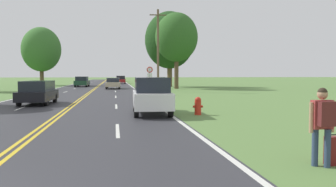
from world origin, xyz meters
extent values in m
cube|color=silver|center=(2.65, 7.50, 0.01)|extent=(0.12, 3.00, 0.00)
cube|color=silver|center=(2.65, 16.50, 0.01)|extent=(0.12, 3.00, 0.00)
cube|color=silver|center=(2.65, 25.50, 0.01)|extent=(0.12, 3.00, 0.00)
cube|color=silver|center=(2.65, 34.50, 0.01)|extent=(0.12, 3.00, 0.00)
cube|color=silver|center=(2.65, 43.50, 0.01)|extent=(0.12, 3.00, 0.00)
cube|color=silver|center=(2.65, 52.50, 0.01)|extent=(0.12, 3.00, 0.00)
cube|color=silver|center=(2.65, 61.50, 0.01)|extent=(0.12, 3.00, 0.00)
cube|color=silver|center=(2.65, 70.50, 0.01)|extent=(0.12, 3.00, 0.00)
cube|color=silver|center=(2.65, 79.50, 0.01)|extent=(0.12, 3.00, 0.00)
cube|color=silver|center=(2.65, 88.50, 0.01)|extent=(0.12, 3.00, 0.00)
cube|color=silver|center=(2.65, 97.50, 0.01)|extent=(0.12, 3.00, 0.00)
cube|color=silver|center=(2.65, 106.50, 0.01)|extent=(0.12, 3.00, 0.00)
cube|color=silver|center=(-2.65, 16.50, 0.01)|extent=(0.12, 3.00, 0.00)
cube|color=silver|center=(-2.65, 25.50, 0.01)|extent=(0.12, 3.00, 0.00)
cube|color=silver|center=(-2.65, 34.50, 0.01)|extent=(0.12, 3.00, 0.00)
cube|color=silver|center=(-2.65, 43.50, 0.01)|extent=(0.12, 3.00, 0.00)
cube|color=silver|center=(-2.65, 52.50, 0.01)|extent=(0.12, 3.00, 0.00)
cube|color=silver|center=(-2.65, 61.50, 0.01)|extent=(0.12, 3.00, 0.00)
cube|color=silver|center=(-2.65, 70.50, 0.01)|extent=(0.12, 3.00, 0.00)
cube|color=silver|center=(-2.65, 79.50, 0.01)|extent=(0.12, 3.00, 0.00)
cube|color=silver|center=(-2.65, 88.50, 0.01)|extent=(0.12, 3.00, 0.00)
cube|color=silver|center=(-2.65, 97.50, 0.01)|extent=(0.12, 3.00, 0.00)
cube|color=silver|center=(-2.65, 106.50, 0.01)|extent=(0.12, 3.00, 0.00)
cylinder|color=navy|center=(6.70, 2.20, 0.40)|extent=(0.13, 0.13, 0.80)
cylinder|color=navy|center=(6.88, 2.04, 0.40)|extent=(0.13, 0.13, 0.80)
cube|color=#993333|center=(6.79, 2.12, 1.09)|extent=(0.43, 0.18, 0.60)
sphere|color=tan|center=(6.79, 2.12, 1.51)|extent=(0.22, 0.22, 0.22)
sphere|color=#2D2319|center=(6.79, 2.12, 1.55)|extent=(0.20, 0.20, 0.20)
cylinder|color=tan|center=(6.56, 2.12, 1.03)|extent=(0.09, 0.09, 0.63)
cylinder|color=tan|center=(7.03, 2.12, 1.03)|extent=(0.09, 0.09, 0.63)
cube|color=#561E1E|center=(6.79, 1.95, 1.12)|extent=(0.35, 0.17, 0.50)
cube|color=maroon|center=(7.16, 2.21, 0.30)|extent=(0.39, 0.20, 0.61)
cylinder|color=black|center=(7.16, 2.21, 0.65)|extent=(0.27, 0.03, 0.02)
cylinder|color=red|center=(6.45, 11.70, 0.32)|extent=(0.31, 0.31, 0.64)
sphere|color=red|center=(6.45, 11.70, 0.70)|extent=(0.30, 0.30, 0.30)
cylinder|color=red|center=(6.64, 11.70, 0.39)|extent=(0.08, 0.11, 0.11)
cylinder|color=red|center=(6.25, 11.70, 0.39)|extent=(0.08, 0.11, 0.11)
cylinder|color=gray|center=(5.83, 28.58, 1.29)|extent=(0.07, 0.07, 2.58)
cylinder|color=white|center=(5.83, 28.56, 2.33)|extent=(0.60, 0.02, 0.60)
torus|color=red|center=(5.83, 28.55, 2.33)|extent=(0.55, 0.07, 0.55)
cube|color=white|center=(5.83, 28.56, 1.78)|extent=(0.44, 0.02, 0.44)
cylinder|color=brown|center=(7.26, 33.84, 4.45)|extent=(0.24, 0.24, 8.89)
cube|color=brown|center=(7.26, 33.84, 8.29)|extent=(1.80, 0.12, 0.10)
cylinder|color=brown|center=(10.79, 48.34, 1.93)|extent=(0.74, 0.74, 3.85)
ellipsoid|color=#1E4219|center=(10.79, 48.34, 7.01)|extent=(7.44, 7.44, 8.55)
cylinder|color=brown|center=(10.58, 41.22, 2.18)|extent=(0.56, 0.56, 4.35)
ellipsoid|color=#2D5B23|center=(10.58, 41.22, 6.71)|extent=(5.56, 5.56, 6.39)
cylinder|color=brown|center=(-9.56, 57.80, 1.65)|extent=(0.65, 0.65, 3.31)
ellipsoid|color=#386B2D|center=(-9.56, 57.80, 6.06)|extent=(6.47, 6.47, 7.44)
cylinder|color=black|center=(5.02, 10.95, 0.38)|extent=(0.23, 0.77, 0.76)
cylinder|color=black|center=(3.50, 11.01, 0.38)|extent=(0.23, 0.77, 0.76)
cylinder|color=black|center=(5.12, 13.61, 0.38)|extent=(0.23, 0.77, 0.76)
cylinder|color=black|center=(3.59, 13.66, 0.38)|extent=(0.23, 0.77, 0.76)
cube|color=white|center=(4.31, 12.31, 0.71)|extent=(1.88, 4.35, 0.74)
cube|color=#1E232D|center=(4.31, 12.31, 1.42)|extent=(1.63, 3.05, 0.69)
cylinder|color=black|center=(-2.99, 20.11, 0.31)|extent=(0.22, 0.62, 0.62)
cylinder|color=black|center=(-1.42, 20.06, 0.31)|extent=(0.22, 0.62, 0.62)
cylinder|color=black|center=(-3.07, 17.48, 0.31)|extent=(0.22, 0.62, 0.62)
cylinder|color=black|center=(-1.50, 17.43, 0.31)|extent=(0.22, 0.62, 0.62)
cube|color=black|center=(-2.25, 18.77, 0.57)|extent=(1.91, 4.30, 0.59)
cube|color=#1E232D|center=(-2.25, 18.77, 1.18)|extent=(1.65, 3.02, 0.63)
cylinder|color=black|center=(3.14, 40.72, 0.33)|extent=(0.22, 0.67, 0.66)
cylinder|color=black|center=(1.54, 40.77, 0.33)|extent=(0.22, 0.67, 0.66)
cylinder|color=black|center=(3.22, 43.53, 0.33)|extent=(0.22, 0.67, 0.66)
cylinder|color=black|center=(1.61, 43.57, 0.33)|extent=(0.22, 0.67, 0.66)
cube|color=#C1B28E|center=(2.38, 42.15, 0.58)|extent=(1.93, 4.57, 0.57)
cube|color=#1E232D|center=(2.38, 42.33, 1.14)|extent=(1.66, 2.53, 0.55)
cylinder|color=black|center=(-3.05, 51.67, 0.31)|extent=(0.23, 0.62, 0.61)
cylinder|color=black|center=(-1.41, 51.60, 0.31)|extent=(0.23, 0.62, 0.61)
cylinder|color=black|center=(-3.17, 48.95, 0.31)|extent=(0.23, 0.62, 0.61)
cylinder|color=black|center=(-1.53, 48.87, 0.31)|extent=(0.23, 0.62, 0.61)
cube|color=#1E472D|center=(-2.29, 50.27, 0.60)|extent=(2.04, 4.48, 0.66)
cube|color=#1E232D|center=(-2.30, 50.10, 1.24)|extent=(1.73, 2.49, 0.61)
cylinder|color=black|center=(4.58, 65.19, 0.32)|extent=(0.23, 0.64, 0.64)
cylinder|color=black|center=(2.90, 65.27, 0.32)|extent=(0.23, 0.64, 0.64)
cylinder|color=black|center=(4.69, 67.63, 0.32)|extent=(0.23, 0.64, 0.64)
cylinder|color=black|center=(3.02, 67.71, 0.32)|extent=(0.23, 0.64, 0.64)
cube|color=#A81E1E|center=(3.80, 66.45, 0.57)|extent=(2.06, 4.02, 0.57)
cube|color=#1E232D|center=(3.80, 66.61, 1.22)|extent=(1.75, 2.24, 0.71)
cylinder|color=black|center=(5.04, 82.99, 0.33)|extent=(0.22, 0.66, 0.66)
cylinder|color=black|center=(3.45, 82.93, 0.33)|extent=(0.22, 0.66, 0.66)
cylinder|color=black|center=(4.95, 85.51, 0.33)|extent=(0.22, 0.66, 0.66)
cylinder|color=black|center=(3.35, 85.45, 0.33)|extent=(0.22, 0.66, 0.66)
cube|color=navy|center=(4.20, 84.22, 0.56)|extent=(1.95, 4.13, 0.53)
cube|color=#1E232D|center=(4.20, 84.22, 1.13)|extent=(1.69, 2.91, 0.61)
camera|label=1|loc=(2.56, -4.62, 1.93)|focal=38.00mm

